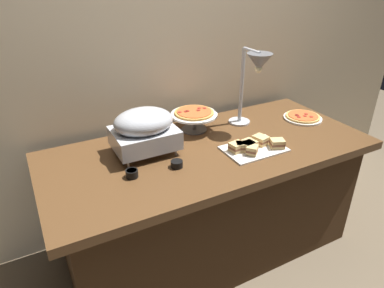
{
  "coord_description": "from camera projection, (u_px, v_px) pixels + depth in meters",
  "views": [
    {
      "loc": [
        -0.92,
        -1.5,
        1.7
      ],
      "look_at": [
        -0.12,
        0.0,
        0.81
      ],
      "focal_mm": 32.33,
      "sensor_mm": 36.0,
      "label": 1
    }
  ],
  "objects": [
    {
      "name": "sandwich_platter",
      "position": [
        253.0,
        146.0,
        1.95
      ],
      "size": [
        0.34,
        0.23,
        0.06
      ],
      "color": "white",
      "rests_on": "buffet_table"
    },
    {
      "name": "buffet_table",
      "position": [
        209.0,
        200.0,
        2.17
      ],
      "size": [
        1.9,
        0.84,
        0.76
      ],
      "color": "brown",
      "rests_on": "ground_plane"
    },
    {
      "name": "heat_lamp",
      "position": [
        255.0,
        70.0,
        2.03
      ],
      "size": [
        0.15,
        0.3,
        0.5
      ],
      "color": "#B7BABF",
      "rests_on": "buffet_table"
    },
    {
      "name": "pizza_plate_center",
      "position": [
        194.0,
        115.0,
        2.16
      ],
      "size": [
        0.29,
        0.29,
        0.13
      ],
      "color": "#595B60",
      "rests_on": "buffet_table"
    },
    {
      "name": "sauce_cup_near",
      "position": [
        132.0,
        173.0,
        1.7
      ],
      "size": [
        0.06,
        0.06,
        0.04
      ],
      "color": "black",
      "rests_on": "buffet_table"
    },
    {
      "name": "back_wall",
      "position": [
        172.0,
        53.0,
        2.18
      ],
      "size": [
        4.4,
        0.04,
        2.4
      ],
      "primitive_type": "cube",
      "color": "#C6B593",
      "rests_on": "ground_plane"
    },
    {
      "name": "sauce_cup_far",
      "position": [
        177.0,
        164.0,
        1.79
      ],
      "size": [
        0.06,
        0.06,
        0.04
      ],
      "color": "black",
      "rests_on": "buffet_table"
    },
    {
      "name": "chafing_dish",
      "position": [
        144.0,
        129.0,
        1.87
      ],
      "size": [
        0.34,
        0.27,
        0.26
      ],
      "color": "#B7BABF",
      "rests_on": "buffet_table"
    },
    {
      "name": "ground_plane",
      "position": [
        208.0,
        246.0,
        2.34
      ],
      "size": [
        8.0,
        8.0,
        0.0
      ],
      "primitive_type": "plane",
      "color": "brown"
    },
    {
      "name": "pizza_plate_front",
      "position": [
        303.0,
        117.0,
        2.35
      ],
      "size": [
        0.26,
        0.26,
        0.03
      ],
      "color": "white",
      "rests_on": "buffet_table"
    }
  ]
}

